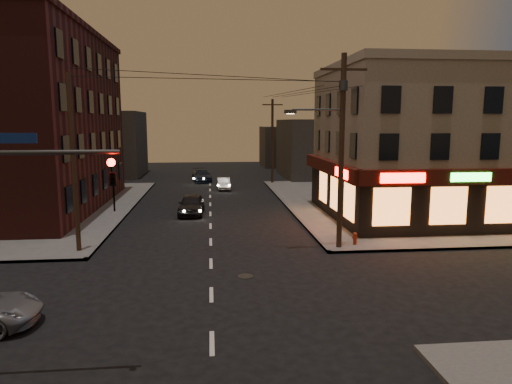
{
  "coord_description": "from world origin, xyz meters",
  "views": [
    {
      "loc": [
        0.02,
        -17.21,
        6.74
      ],
      "look_at": [
        2.34,
        5.62,
        3.2
      ],
      "focal_mm": 32.0,
      "sensor_mm": 36.0,
      "label": 1
    }
  ],
  "objects": [
    {
      "name": "ground",
      "position": [
        0.0,
        0.0,
        0.0
      ],
      "size": [
        120.0,
        120.0,
        0.0
      ],
      "primitive_type": "plane",
      "color": "black",
      "rests_on": "ground"
    },
    {
      "name": "sidewalk_ne",
      "position": [
        18.0,
        19.0,
        0.07
      ],
      "size": [
        24.0,
        28.0,
        0.15
      ],
      "primitive_type": "cube",
      "color": "#514F4C",
      "rests_on": "ground"
    },
    {
      "name": "pizza_building",
      "position": [
        15.93,
        13.43,
        5.35
      ],
      "size": [
        15.85,
        12.85,
        10.5
      ],
      "color": "gray",
      "rests_on": "sidewalk_ne"
    },
    {
      "name": "brick_apartment",
      "position": [
        -14.5,
        19.0,
        6.65
      ],
      "size": [
        12.0,
        20.0,
        13.0
      ],
      "primitive_type": "cube",
      "color": "#421815",
      "rests_on": "sidewalk_nw"
    },
    {
      "name": "bg_building_ne_a",
      "position": [
        14.0,
        38.0,
        3.5
      ],
      "size": [
        10.0,
        12.0,
        7.0
      ],
      "primitive_type": "cube",
      "color": "#3F3D3A",
      "rests_on": "ground"
    },
    {
      "name": "bg_building_nw",
      "position": [
        -13.0,
        42.0,
        4.0
      ],
      "size": [
        9.0,
        10.0,
        8.0
      ],
      "primitive_type": "cube",
      "color": "#3F3D3A",
      "rests_on": "ground"
    },
    {
      "name": "bg_building_ne_b",
      "position": [
        12.0,
        52.0,
        3.0
      ],
      "size": [
        8.0,
        8.0,
        6.0
      ],
      "primitive_type": "cube",
      "color": "#3F3D3A",
      "rests_on": "ground"
    },
    {
      "name": "utility_pole_main",
      "position": [
        6.68,
        5.8,
        5.76
      ],
      "size": [
        4.2,
        0.44,
        10.0
      ],
      "color": "#382619",
      "rests_on": "sidewalk_ne"
    },
    {
      "name": "utility_pole_far",
      "position": [
        6.8,
        32.0,
        4.65
      ],
      "size": [
        0.26,
        0.26,
        9.0
      ],
      "primitive_type": "cylinder",
      "color": "#382619",
      "rests_on": "sidewalk_ne"
    },
    {
      "name": "utility_pole_west",
      "position": [
        -6.8,
        6.5,
        4.65
      ],
      "size": [
        0.24,
        0.24,
        9.0
      ],
      "primitive_type": "cylinder",
      "color": "#382619",
      "rests_on": "sidewalk_nw"
    },
    {
      "name": "sedan_near",
      "position": [
        -1.37,
        16.08,
        0.74
      ],
      "size": [
        1.98,
        4.44,
        1.48
      ],
      "primitive_type": "imported",
      "rotation": [
        0.0,
        0.0,
        -0.05
      ],
      "color": "black",
      "rests_on": "ground"
    },
    {
      "name": "sedan_mid",
      "position": [
        1.38,
        28.38,
        0.59
      ],
      "size": [
        1.36,
        3.6,
        1.17
      ],
      "primitive_type": "imported",
      "rotation": [
        0.0,
        0.0,
        0.03
      ],
      "color": "gray",
      "rests_on": "ground"
    },
    {
      "name": "sedan_far",
      "position": [
        -0.91,
        34.57,
        0.7
      ],
      "size": [
        2.52,
        5.0,
        1.39
      ],
      "primitive_type": "imported",
      "rotation": [
        0.0,
        0.0,
        0.12
      ],
      "color": "black",
      "rests_on": "ground"
    },
    {
      "name": "fire_hydrant",
      "position": [
        7.8,
        6.18,
        0.51
      ],
      "size": [
        0.3,
        0.3,
        0.67
      ],
      "rotation": [
        0.0,
        0.0,
        -0.14
      ],
      "color": "#9C250E",
      "rests_on": "sidewalk_ne"
    }
  ]
}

